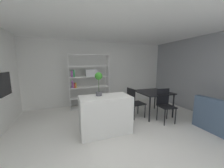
{
  "coord_description": "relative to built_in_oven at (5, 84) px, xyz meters",
  "views": [
    {
      "loc": [
        -0.98,
        -2.45,
        1.64
      ],
      "look_at": [
        0.0,
        0.33,
        1.19
      ],
      "focal_mm": 20.05,
      "sensor_mm": 36.0,
      "label": 1
    }
  ],
  "objects": [
    {
      "name": "open_bookshelf",
      "position": [
        2.24,
        0.88,
        -0.07
      ],
      "size": [
        1.48,
        0.37,
        2.02
      ],
      "color": "white",
      "rests_on": "ground_plane"
    },
    {
      "name": "dining_chair_island_side",
      "position": [
        3.4,
        -0.53,
        -0.62
      ],
      "size": [
        0.49,
        0.46,
        0.94
      ],
      "rotation": [
        0.0,
        0.0,
        1.65
      ],
      "color": "black",
      "rests_on": "ground_plane"
    },
    {
      "name": "dining_table",
      "position": [
        4.12,
        -0.52,
        -0.47
      ],
      "size": [
        0.99,
        0.99,
        0.78
      ],
      "color": "black",
      "rests_on": "ground_plane"
    },
    {
      "name": "right_partition_gray",
      "position": [
        5.71,
        -1.39,
        0.13
      ],
      "size": [
        0.06,
        5.43,
        2.58
      ],
      "primitive_type": "cube",
      "color": "gray",
      "rests_on": "ground_plane"
    },
    {
      "name": "back_partition",
      "position": [
        2.5,
        1.3,
        0.13
      ],
      "size": [
        6.48,
        0.06,
        2.58
      ],
      "primitive_type": "cube",
      "color": "silver",
      "rests_on": "ground_plane"
    },
    {
      "name": "potted_plant_on_island",
      "position": [
        2.21,
        -0.93,
        0.1
      ],
      "size": [
        0.18,
        0.18,
        0.57
      ],
      "color": "#4C4C51",
      "rests_on": "kitchen_island"
    },
    {
      "name": "ceiling_slab",
      "position": [
        2.5,
        -1.39,
        1.45
      ],
      "size": [
        6.48,
        5.43,
        0.06
      ],
      "color": "white",
      "rests_on": "ground_plane"
    },
    {
      "name": "ground_plane",
      "position": [
        2.5,
        -1.39,
        -1.17
      ],
      "size": [
        8.91,
        8.91,
        0.0
      ],
      "primitive_type": "plane",
      "color": "silver"
    },
    {
      "name": "kitchen_island",
      "position": [
        2.33,
        -1.06,
        -0.72
      ],
      "size": [
        1.21,
        0.64,
        0.9
      ],
      "primitive_type": "cube",
      "color": "white",
      "rests_on": "ground_plane"
    },
    {
      "name": "dining_chair_near",
      "position": [
        4.13,
        -1.04,
        -0.6
      ],
      "size": [
        0.44,
        0.43,
        0.95
      ],
      "rotation": [
        0.0,
        0.0,
        -0.08
      ],
      "color": "black",
      "rests_on": "ground_plane"
    },
    {
      "name": "built_in_oven",
      "position": [
        0.0,
        0.0,
        0.0
      ],
      "size": [
        0.06,
        0.61,
        0.59
      ],
      "color": "black",
      "rests_on": "ground_plane"
    }
  ]
}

